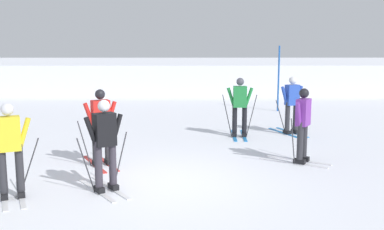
# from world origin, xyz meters

# --- Properties ---
(ground_plane) EXTENTS (120.00, 120.00, 0.00)m
(ground_plane) POSITION_xyz_m (0.00, 0.00, 0.00)
(ground_plane) COLOR white
(far_snow_ridge) EXTENTS (80.00, 9.75, 1.52)m
(far_snow_ridge) POSITION_xyz_m (0.00, 18.60, 0.76)
(far_snow_ridge) COLOR white
(far_snow_ridge) RESTS_ON ground
(skier_green) EXTENTS (1.00, 1.61, 1.71)m
(skier_green) POSITION_xyz_m (2.03, 4.27, 0.92)
(skier_green) COLOR #237AC6
(skier_green) RESTS_ON ground
(skier_purple) EXTENTS (1.55, 1.17, 1.71)m
(skier_purple) POSITION_xyz_m (3.13, 1.46, 0.92)
(skier_purple) COLOR silver
(skier_purple) RESTS_ON ground
(skier_blue) EXTENTS (0.96, 1.62, 1.71)m
(skier_blue) POSITION_xyz_m (3.61, 4.68, 0.92)
(skier_blue) COLOR #237AC6
(skier_blue) RESTS_ON ground
(skier_red) EXTENTS (1.07, 1.59, 1.71)m
(skier_red) POSITION_xyz_m (-1.36, 1.29, 0.92)
(skier_red) COLOR red
(skier_red) RESTS_ON ground
(skier_yellow) EXTENTS (0.97, 1.62, 1.71)m
(skier_yellow) POSITION_xyz_m (-2.54, -0.84, 0.92)
(skier_yellow) COLOR silver
(skier_yellow) RESTS_ON ground
(skier_black) EXTENTS (1.21, 1.53, 1.71)m
(skier_black) POSITION_xyz_m (-0.96, -0.48, 0.92)
(skier_black) COLOR silver
(skier_black) RESTS_ON ground
(trail_marker_pole) EXTENTS (0.07, 0.07, 2.55)m
(trail_marker_pole) POSITION_xyz_m (4.07, 9.07, 1.27)
(trail_marker_pole) COLOR #1E56AD
(trail_marker_pole) RESTS_ON ground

